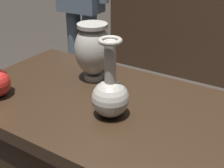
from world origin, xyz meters
The scene contains 2 objects.
vase_centerpiece centered at (0.03, -0.07, 0.88)m, with size 0.13×0.13×0.27m.
vase_left_accent centered at (-0.19, 0.14, 0.93)m, with size 0.15×0.15×0.24m.
Camera 1 is at (0.50, -0.79, 1.35)m, focal length 47.88 mm.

